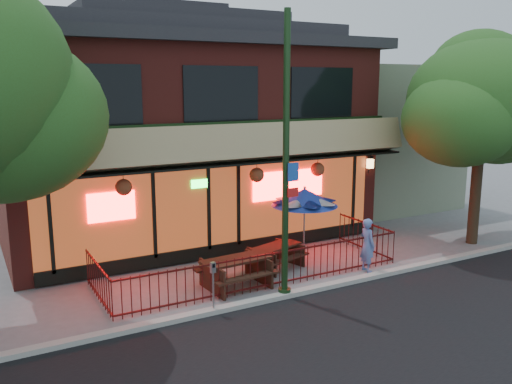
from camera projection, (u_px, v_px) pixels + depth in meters
ground at (276, 291)px, 14.10m from camera, size 80.00×80.00×0.00m
curb at (286, 295)px, 13.65m from camera, size 80.00×0.25×0.12m
restaurant_building at (175, 117)px, 19.38m from camera, size 12.96×9.49×8.05m
neighbor_building at (360, 135)px, 24.37m from camera, size 6.00×7.00×6.00m
patio_fence at (267, 262)px, 14.40m from camera, size 8.44×2.62×1.00m
street_light at (286, 174)px, 13.13m from camera, size 0.43×0.32×7.00m
street_tree_right at (482, 94)px, 17.42m from camera, size 4.80×4.80×7.02m
picnic_table_left at (236, 268)px, 14.25m from camera, size 1.94×1.54×0.79m
picnic_table_right at (276, 253)px, 15.76m from camera, size 1.87×1.62×0.68m
patio_umbrella at (305, 197)px, 16.23m from camera, size 2.00×2.00×2.28m
pedestrian at (367, 245)px, 15.40m from camera, size 0.41×0.59×1.56m
parking_meter_near at (213, 279)px, 12.57m from camera, size 0.12×0.11×1.25m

